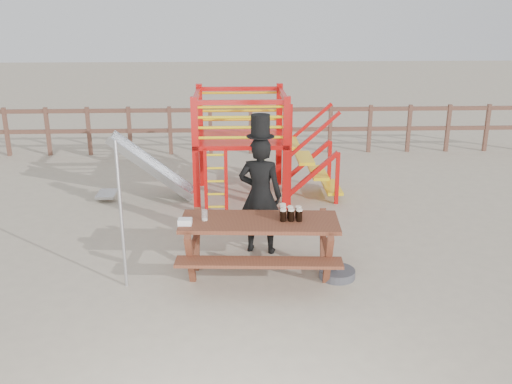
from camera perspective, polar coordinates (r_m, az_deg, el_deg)
ground at (r=7.86m, az=-2.59°, el=-9.12°), size 60.00×60.00×0.00m
back_fence at (r=14.27m, az=-2.57°, el=6.75°), size 15.09×0.09×1.20m
playground_fort at (r=10.86m, az=-1.97°, el=4.81°), size 4.71×1.84×2.10m
picnic_table at (r=7.85m, az=0.35°, el=-4.92°), size 2.23×1.60×0.83m
man_with_hat at (r=8.47m, az=0.43°, el=-0.03°), size 0.74×0.57×2.12m
metal_pole at (r=7.58m, az=-13.33°, el=-2.35°), size 0.04×0.04×2.02m
parasol_base at (r=8.07m, az=8.10°, el=-8.06°), size 0.50×0.50×0.21m
paper_bag at (r=7.62m, az=-7.12°, el=-2.97°), size 0.19×0.15×0.08m
stout_pints at (r=7.75m, az=3.39°, el=-2.11°), size 0.30×0.31×0.17m
empty_glasses at (r=7.73m, az=-5.17°, el=-2.35°), size 0.08×0.08×0.15m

